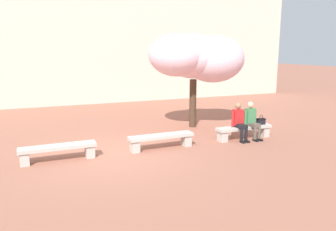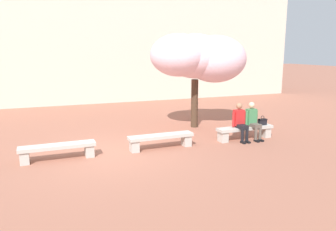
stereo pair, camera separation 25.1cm
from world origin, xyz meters
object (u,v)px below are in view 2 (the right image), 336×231
at_px(stone_bench_center, 161,139).
at_px(person_seated_left, 240,120).
at_px(stone_bench_near_west, 58,149).
at_px(person_seated_right, 253,119).
at_px(cherry_tree_main, 198,57).
at_px(handbag, 262,121).
at_px(stone_bench_near_east, 245,131).

relative_size(stone_bench_center, person_seated_left, 1.61).
relative_size(stone_bench_near_west, stone_bench_center, 1.00).
relative_size(person_seated_right, cherry_tree_main, 0.34).
xyz_separation_m(stone_bench_near_west, handbag, (6.86, -0.00, 0.27)).
xyz_separation_m(stone_bench_near_west, cherry_tree_main, (5.38, 2.20, 2.46)).
bearing_deg(stone_bench_center, handbag, -0.06).
height_order(stone_bench_near_west, cherry_tree_main, cherry_tree_main).
xyz_separation_m(stone_bench_center, cherry_tree_main, (2.31, 2.20, 2.46)).
xyz_separation_m(stone_bench_near_west, stone_bench_center, (3.08, 0.00, 0.00)).
relative_size(person_seated_left, person_seated_right, 1.00).
height_order(stone_bench_near_west, handbag, handbag).
distance_m(person_seated_right, handbag, 0.46).
relative_size(person_seated_left, cherry_tree_main, 0.34).
relative_size(stone_bench_near_west, cherry_tree_main, 0.55).
bearing_deg(stone_bench_near_east, person_seated_left, -167.95).
xyz_separation_m(person_seated_right, handbag, (0.44, 0.05, -0.12)).
bearing_deg(stone_bench_near_west, cherry_tree_main, 22.25).
relative_size(stone_bench_near_west, person_seated_right, 1.61).
bearing_deg(cherry_tree_main, stone_bench_near_west, -157.75).
xyz_separation_m(person_seated_left, person_seated_right, (0.51, 0.00, 0.00)).
bearing_deg(stone_bench_center, stone_bench_near_west, 180.00).
bearing_deg(person_seated_left, cherry_tree_main, 102.94).
height_order(handbag, cherry_tree_main, cherry_tree_main).
height_order(stone_bench_center, person_seated_right, person_seated_right).
bearing_deg(handbag, stone_bench_near_west, 179.97).
relative_size(handbag, cherry_tree_main, 0.09).
bearing_deg(person_seated_right, cherry_tree_main, 114.47).
relative_size(stone_bench_near_east, person_seated_left, 1.61).
bearing_deg(stone_bench_near_west, handbag, -0.03).
bearing_deg(person_seated_right, person_seated_left, -179.97).
distance_m(stone_bench_near_west, handbag, 6.86).
bearing_deg(cherry_tree_main, stone_bench_near_east, -70.75).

